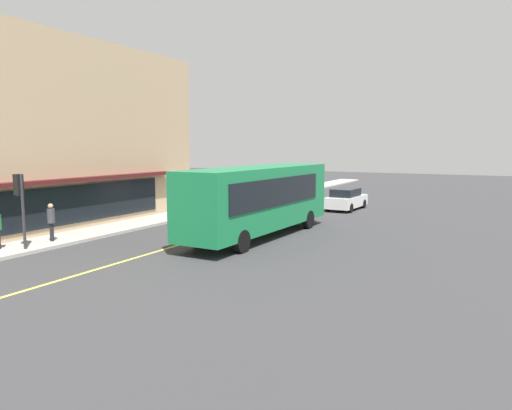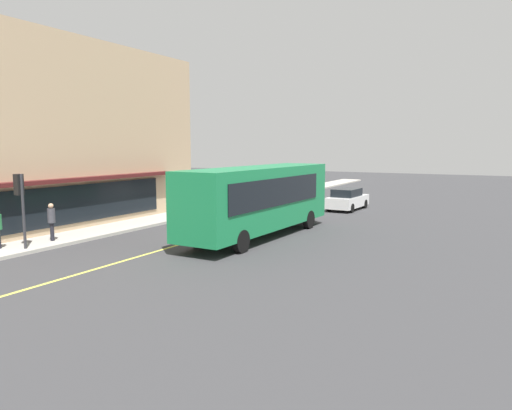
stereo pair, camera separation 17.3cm
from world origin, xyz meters
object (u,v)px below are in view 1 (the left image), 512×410
bus (260,197)px  car_white (346,199)px  traffic_light (20,193)px  pedestrian_by_curb (51,219)px

bus → car_white: size_ratio=2.56×
car_white → bus: bearing=176.9°
traffic_light → pedestrian_by_curb: size_ratio=1.83×
traffic_light → car_white: (19.92, -8.00, -1.79)m
traffic_light → car_white: 21.54m
bus → traffic_light: 10.78m
bus → pedestrian_by_curb: bus is taller
pedestrian_by_curb → car_white: bearing=-24.4°
pedestrian_by_curb → traffic_light: bearing=-170.9°
bus → pedestrian_by_curb: 9.83m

